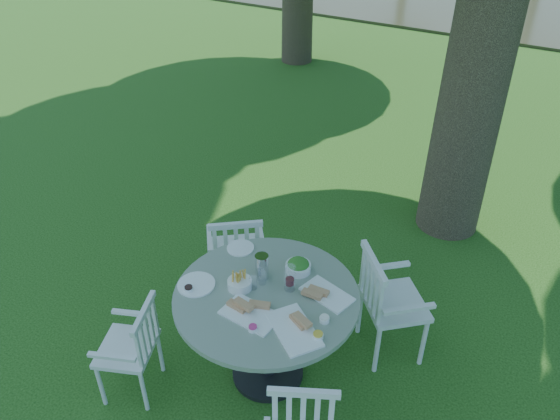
# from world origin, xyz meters

# --- Properties ---
(ground) EXTENTS (140.00, 140.00, 0.00)m
(ground) POSITION_xyz_m (0.00, 0.00, 0.00)
(ground) COLOR #123C0C
(ground) RESTS_ON ground
(table) EXTENTS (1.33, 1.33, 0.86)m
(table) POSITION_xyz_m (0.46, -0.78, 0.68)
(table) COLOR black
(table) RESTS_ON ground
(chair_ne) EXTENTS (0.67, 0.67, 0.97)m
(chair_ne) POSITION_xyz_m (1.11, -0.10, 0.57)
(chair_ne) COLOR silver
(chair_ne) RESTS_ON ground
(chair_nw) EXTENTS (0.62, 0.62, 0.90)m
(chair_nw) POSITION_xyz_m (-0.25, -0.14, 0.53)
(chair_nw) COLOR silver
(chair_nw) RESTS_ON ground
(chair_sw) EXTENTS (0.52, 0.54, 0.83)m
(chair_sw) POSITION_xyz_m (-0.30, -1.37, 0.49)
(chair_sw) COLOR silver
(chair_sw) RESTS_ON ground
(tableware) EXTENTS (1.20, 0.88, 0.21)m
(tableware) POSITION_xyz_m (0.46, -0.73, 0.90)
(tableware) COLOR white
(tableware) RESTS_ON table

